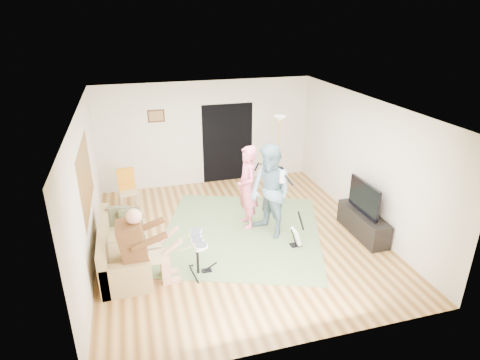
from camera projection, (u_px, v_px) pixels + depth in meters
name	position (u px, v px, depth m)	size (l,w,h in m)	color
floor	(238.00, 237.00, 8.20)	(6.00, 6.00, 0.00)	brown
walls	(238.00, 176.00, 7.68)	(5.50, 6.00, 2.70)	beige
ceiling	(238.00, 106.00, 7.15)	(6.00, 6.00, 0.00)	white
window_blinds	(86.00, 177.00, 7.09)	(2.05, 2.05, 0.00)	brown
doorway	(228.00, 143.00, 10.58)	(2.10, 2.10, 0.00)	black
picture_frame	(156.00, 116.00, 9.80)	(0.42, 0.03, 0.32)	#3F2314
area_rug	(241.00, 232.00, 8.37)	(3.19, 3.40, 0.02)	#607D4C
sofa	(121.00, 252.00, 7.22)	(0.82, 1.99, 0.81)	#A58852
drummer	(145.00, 255.00, 6.64)	(0.91, 0.51, 1.40)	#5A3519
drum_kit	(198.00, 258.00, 6.94)	(0.41, 0.73, 0.75)	black
singer	(247.00, 187.00, 8.30)	(0.65, 0.43, 1.79)	#F06888
microphone	(257.00, 167.00, 8.18)	(0.06, 0.06, 0.24)	black
guitarist	(270.00, 192.00, 7.95)	(0.93, 0.73, 1.92)	#6B8B9D
guitar_held	(280.00, 175.00, 7.86)	(0.12, 0.60, 0.26)	silver
guitar_spare	(296.00, 236.00, 7.81)	(0.27, 0.24, 0.76)	black
torchiere_lamp	(279.00, 140.00, 9.89)	(0.35, 0.35, 1.94)	black
dining_chair	(129.00, 195.00, 9.26)	(0.46, 0.48, 0.96)	tan
tv_cabinet	(363.00, 224.00, 8.21)	(0.40, 1.40, 0.50)	black
television	(364.00, 197.00, 7.96)	(0.06, 1.00, 0.64)	black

